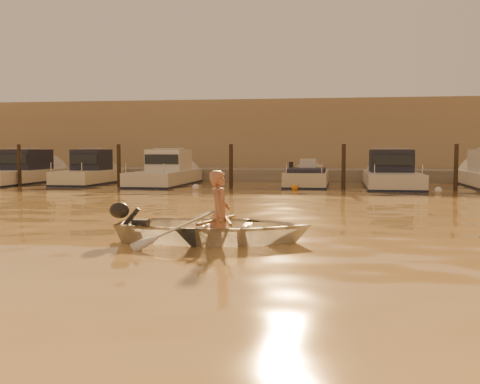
% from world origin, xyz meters
% --- Properties ---
extents(ground_plane, '(160.00, 160.00, 0.00)m').
position_xyz_m(ground_plane, '(0.00, 0.00, 0.00)').
color(ground_plane, olive).
rests_on(ground_plane, ground).
extents(dinghy, '(3.83, 2.80, 0.78)m').
position_xyz_m(dinghy, '(2.26, -1.46, 0.27)').
color(dinghy, silver).
rests_on(dinghy, ground_plane).
extents(person, '(0.42, 0.63, 1.68)m').
position_xyz_m(person, '(2.36, -1.46, 0.54)').
color(person, '#A56952').
rests_on(person, dinghy).
extents(outboard_motor, '(0.91, 0.43, 0.70)m').
position_xyz_m(outboard_motor, '(0.76, -1.51, 0.28)').
color(outboard_motor, black).
rests_on(outboard_motor, dinghy).
extents(oar_port, '(0.57, 2.05, 0.13)m').
position_xyz_m(oar_port, '(2.51, -1.45, 0.42)').
color(oar_port, brown).
rests_on(oar_port, dinghy).
extents(oar_starboard, '(0.35, 2.09, 0.13)m').
position_xyz_m(oar_starboard, '(2.31, -1.46, 0.42)').
color(oar_starboard, brown).
rests_on(oar_starboard, dinghy).
extents(moored_boat_0, '(2.55, 8.00, 1.75)m').
position_xyz_m(moored_boat_0, '(-11.92, 16.00, 0.62)').
color(moored_boat_0, silver).
rests_on(moored_boat_0, ground_plane).
extents(moored_boat_1, '(1.92, 5.83, 1.75)m').
position_xyz_m(moored_boat_1, '(-8.00, 16.00, 0.62)').
color(moored_boat_1, beige).
rests_on(moored_boat_1, ground_plane).
extents(moored_boat_2, '(2.21, 7.44, 1.75)m').
position_xyz_m(moored_boat_2, '(-3.92, 16.00, 0.62)').
color(moored_boat_2, silver).
rests_on(moored_boat_2, ground_plane).
extents(moored_boat_3, '(1.94, 5.65, 0.95)m').
position_xyz_m(moored_boat_3, '(3.09, 16.00, 0.22)').
color(moored_boat_3, beige).
rests_on(moored_boat_3, ground_plane).
extents(moored_boat_4, '(2.42, 7.39, 1.75)m').
position_xyz_m(moored_boat_4, '(7.04, 16.00, 0.62)').
color(moored_boat_4, beige).
rests_on(moored_boat_4, ground_plane).
extents(piling_0, '(0.18, 0.18, 2.20)m').
position_xyz_m(piling_0, '(-10.50, 13.80, 0.90)').
color(piling_0, '#2D2319').
rests_on(piling_0, ground_plane).
extents(piling_1, '(0.18, 0.18, 2.20)m').
position_xyz_m(piling_1, '(-5.50, 13.80, 0.90)').
color(piling_1, '#2D2319').
rests_on(piling_1, ground_plane).
extents(piling_2, '(0.18, 0.18, 2.20)m').
position_xyz_m(piling_2, '(-0.20, 13.80, 0.90)').
color(piling_2, '#2D2319').
rests_on(piling_2, ground_plane).
extents(piling_3, '(0.18, 0.18, 2.20)m').
position_xyz_m(piling_3, '(4.80, 13.80, 0.90)').
color(piling_3, '#2D2319').
rests_on(piling_3, ground_plane).
extents(piling_4, '(0.18, 0.18, 2.20)m').
position_xyz_m(piling_4, '(9.50, 13.80, 0.90)').
color(piling_4, '#2D2319').
rests_on(piling_4, ground_plane).
extents(fender_b, '(0.30, 0.30, 0.30)m').
position_xyz_m(fender_b, '(-7.80, 13.79, 0.10)').
color(fender_b, '#D25F18').
rests_on(fender_b, ground_plane).
extents(fender_c, '(0.30, 0.30, 0.30)m').
position_xyz_m(fender_c, '(-1.57, 12.74, 0.10)').
color(fender_c, white).
rests_on(fender_c, ground_plane).
extents(fender_d, '(0.30, 0.30, 0.30)m').
position_xyz_m(fender_d, '(2.70, 13.42, 0.10)').
color(fender_d, orange).
rests_on(fender_d, ground_plane).
extents(fender_e, '(0.30, 0.30, 0.30)m').
position_xyz_m(fender_e, '(8.60, 12.53, 0.10)').
color(fender_e, silver).
rests_on(fender_e, ground_plane).
extents(quay, '(52.00, 4.00, 1.00)m').
position_xyz_m(quay, '(0.00, 21.50, 0.15)').
color(quay, gray).
rests_on(quay, ground_plane).
extents(waterfront_building, '(46.00, 7.00, 4.80)m').
position_xyz_m(waterfront_building, '(0.00, 27.00, 2.40)').
color(waterfront_building, '#9E8466').
rests_on(waterfront_building, quay).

